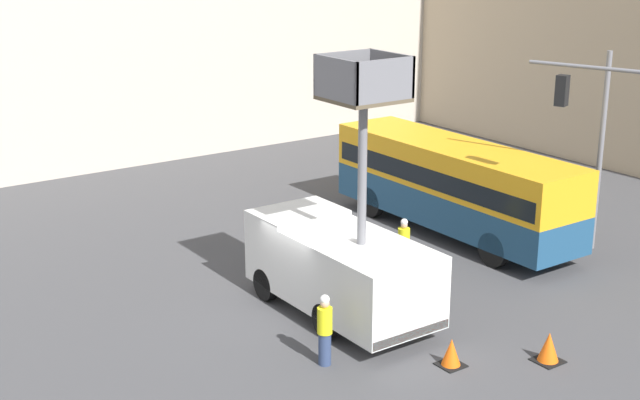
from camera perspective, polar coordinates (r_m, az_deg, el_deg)
The scene contains 8 objects.
ground_plane at distance 25.60m, azimuth -1.04°, elevation -7.09°, with size 120.00×120.00×0.00m, color #424244.
utility_truck at distance 24.75m, azimuth 1.31°, elevation -4.02°, with size 2.57×6.10×7.42m.
city_bus at distance 31.60m, azimuth 8.56°, elevation 1.17°, with size 2.59×10.16×3.25m.
traffic_light_pole at distance 29.39m, azimuth 16.84°, elevation 4.67°, with size 3.86×3.61×6.70m.
road_worker_near_truck at distance 22.26m, azimuth 0.31°, elevation -8.30°, with size 0.38×0.38×1.88m.
road_worker_directing at distance 28.27m, azimuth 5.37°, elevation -2.89°, with size 0.38×0.38×1.74m.
traffic_cone_near_truck at distance 22.70m, azimuth 8.40°, elevation -9.67°, with size 0.63×0.63×0.72m.
traffic_cone_mid_road at distance 23.37m, azimuth 14.43°, elevation -9.15°, with size 0.69×0.69×0.79m.
Camera 1 is at (-13.04, -19.37, 10.51)m, focal length 50.00 mm.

